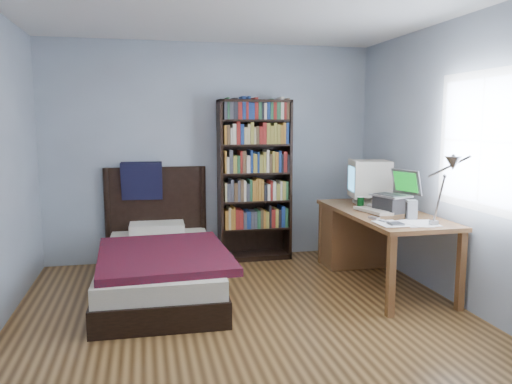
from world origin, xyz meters
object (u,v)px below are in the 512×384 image
(crt_monitor, at_px, (368,179))
(speaker, at_px, (411,210))
(desk_lamp, at_px, (450,171))
(desk, at_px, (361,232))
(bed, at_px, (160,262))
(soda_can, at_px, (361,203))
(bookshelf, at_px, (254,180))
(keyboard, at_px, (373,211))
(laptop, at_px, (392,200))

(crt_monitor, bearing_deg, speaker, -90.18)
(desk_lamp, bearing_deg, desk, 89.84)
(desk_lamp, bearing_deg, bed, 146.14)
(desk_lamp, height_order, bed, desk_lamp)
(desk_lamp, height_order, speaker, desk_lamp)
(desk, relative_size, speaker, 9.83)
(soda_can, distance_m, bookshelf, 1.33)
(desk, bearing_deg, speaker, -85.98)
(soda_can, height_order, bookshelf, bookshelf)
(crt_monitor, height_order, keyboard, crt_monitor)
(laptop, height_order, bookshelf, bookshelf)
(crt_monitor, xyz_separation_m, keyboard, (-0.18, -0.50, -0.25))
(speaker, distance_m, bookshelf, 1.95)
(desk, distance_m, keyboard, 0.61)
(desk, xyz_separation_m, bookshelf, (-1.03, 0.69, 0.51))
(laptop, xyz_separation_m, soda_can, (-0.22, 0.24, -0.06))
(speaker, bearing_deg, crt_monitor, 106.97)
(desk_lamp, relative_size, keyboard, 1.48)
(desk, height_order, bookshelf, bookshelf)
(desk, height_order, soda_can, soda_can)
(keyboard, height_order, bookshelf, bookshelf)
(desk_lamp, relative_size, speaker, 3.56)
(keyboard, distance_m, speaker, 0.45)
(bed, bearing_deg, bookshelf, 35.74)
(bed, bearing_deg, desk_lamp, -33.86)
(desk_lamp, xyz_separation_m, bed, (-2.16, 1.45, -0.98))
(desk, distance_m, desk_lamp, 1.77)
(desk_lamp, bearing_deg, soda_can, 96.37)
(desk, xyz_separation_m, speaker, (0.06, -0.92, 0.40))
(laptop, bearing_deg, desk, 98.22)
(desk_lamp, bearing_deg, laptop, 85.50)
(keyboard, relative_size, bookshelf, 0.23)
(laptop, height_order, bed, bed)
(bookshelf, bearing_deg, speaker, -55.66)
(soda_can, xyz_separation_m, bookshelf, (-0.89, 0.98, 0.14))
(speaker, xyz_separation_m, bookshelf, (-1.10, 1.61, 0.11))
(crt_monitor, relative_size, bookshelf, 0.26)
(speaker, xyz_separation_m, bed, (-2.23, 0.79, -0.57))
(crt_monitor, height_order, speaker, crt_monitor)
(bed, bearing_deg, soda_can, -4.85)
(desk, bearing_deg, bookshelf, 146.29)
(keyboard, bearing_deg, desk_lamp, -95.82)
(desk_lamp, bearing_deg, speaker, 83.98)
(desk, bearing_deg, bed, -176.74)
(keyboard, height_order, bed, bed)
(keyboard, xyz_separation_m, speaker, (0.18, -0.41, 0.07))
(desk, relative_size, desk_lamp, 2.76)
(laptop, xyz_separation_m, bed, (-2.24, 0.41, -0.59))
(desk, relative_size, crt_monitor, 3.60)
(desk_lamp, distance_m, bed, 2.78)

